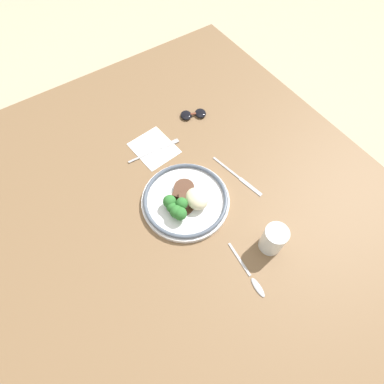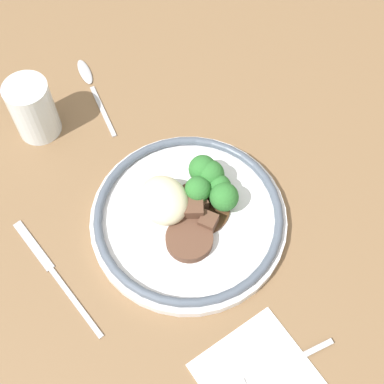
{
  "view_description": "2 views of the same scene",
  "coord_description": "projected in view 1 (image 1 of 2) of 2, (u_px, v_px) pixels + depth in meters",
  "views": [
    {
      "loc": [
        0.38,
        -0.23,
        0.86
      ],
      "look_at": [
        0.01,
        0.02,
        0.09
      ],
      "focal_mm": 28.0,
      "sensor_mm": 36.0,
      "label": 1
    },
    {
      "loc": [
        -0.28,
        0.16,
        0.71
      ],
      "look_at": [
        0.03,
        -0.02,
        0.08
      ],
      "focal_mm": 50.0,
      "sensor_mm": 36.0,
      "label": 2
    }
  ],
  "objects": [
    {
      "name": "knife",
      "position": [
        239.0,
        177.0,
        0.97
      ],
      "size": [
        0.2,
        0.05,
        0.0
      ],
      "rotation": [
        0.0,
        0.0,
        0.19
      ],
      "color": "#ADADB2",
      "rests_on": "dining_table"
    },
    {
      "name": "spoon",
      "position": [
        253.0,
        280.0,
        0.81
      ],
      "size": [
        0.17,
        0.03,
        0.01
      ],
      "rotation": [
        0.0,
        0.0,
        -0.08
      ],
      "color": "#ADADB2",
      "rests_on": "dining_table"
    },
    {
      "name": "sunglasses",
      "position": [
        193.0,
        114.0,
        1.1
      ],
      "size": [
        0.08,
        0.11,
        0.01
      ],
      "rotation": [
        0.0,
        0.0,
        -0.41
      ],
      "color": "black",
      "rests_on": "dining_table"
    },
    {
      "name": "fork",
      "position": [
        159.0,
        149.0,
        1.03
      ],
      "size": [
        0.02,
        0.19,
        0.0
      ],
      "rotation": [
        0.0,
        0.0,
        1.5
      ],
      "color": "#ADADB2",
      "rests_on": "napkin"
    },
    {
      "name": "plate",
      "position": [
        186.0,
        200.0,
        0.91
      ],
      "size": [
        0.27,
        0.27,
        0.06
      ],
      "color": "white",
      "rests_on": "dining_table"
    },
    {
      "name": "ground_plane",
      "position": [
        184.0,
        206.0,
        0.97
      ],
      "size": [
        8.0,
        8.0,
        0.0
      ],
      "primitive_type": "plane",
      "color": "tan"
    },
    {
      "name": "dining_table",
      "position": [
        184.0,
        203.0,
        0.95
      ],
      "size": [
        1.42,
        1.24,
        0.04
      ],
      "color": "brown",
      "rests_on": "ground"
    },
    {
      "name": "napkin",
      "position": [
        154.0,
        148.0,
        1.03
      ],
      "size": [
        0.16,
        0.14,
        0.0
      ],
      "color": "white",
      "rests_on": "dining_table"
    },
    {
      "name": "juice_glass",
      "position": [
        273.0,
        240.0,
        0.82
      ],
      "size": [
        0.06,
        0.06,
        0.1
      ],
      "color": "yellow",
      "rests_on": "dining_table"
    }
  ]
}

